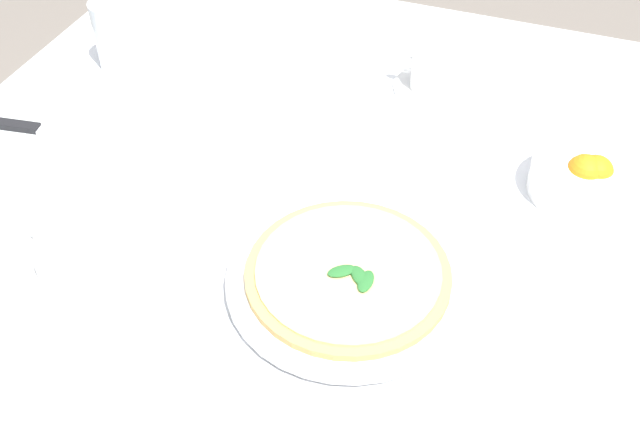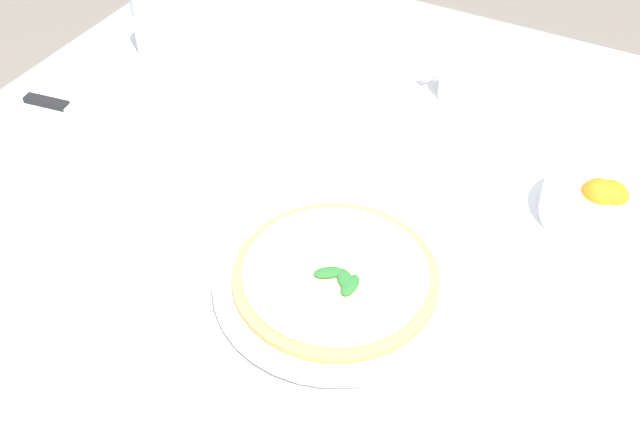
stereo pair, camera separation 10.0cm
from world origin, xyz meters
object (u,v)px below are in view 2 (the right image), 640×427
(pizza, at_px, (336,275))
(citrus_bowl, at_px, (599,204))
(pizza_plate, at_px, (335,282))
(napkin_folded, at_px, (75,116))
(coffee_cup_back_corner, at_px, (68,236))
(dinner_knife, at_px, (74,109))
(coffee_cup_near_left, at_px, (462,84))
(water_glass_center_back, at_px, (155,25))

(pizza, relative_size, citrus_bowl, 1.69)
(pizza_plate, xyz_separation_m, napkin_folded, (-0.52, 0.12, -0.00))
(pizza_plate, distance_m, coffee_cup_back_corner, 0.35)
(napkin_folded, distance_m, dinner_knife, 0.01)
(coffee_cup_back_corner, bearing_deg, citrus_bowl, 33.10)
(coffee_cup_near_left, distance_m, dinner_knife, 0.61)
(dinner_knife, height_order, citrus_bowl, citrus_bowl)
(pizza_plate, distance_m, napkin_folded, 0.53)
(napkin_folded, xyz_separation_m, citrus_bowl, (0.77, 0.16, 0.02))
(napkin_folded, height_order, dinner_knife, dinner_knife)
(coffee_cup_near_left, relative_size, dinner_knife, 0.68)
(napkin_folded, bearing_deg, pizza, -17.01)
(pizza_plate, bearing_deg, citrus_bowl, 47.76)
(water_glass_center_back, relative_size, dinner_knife, 0.61)
(water_glass_center_back, height_order, napkin_folded, water_glass_center_back)
(coffee_cup_back_corner, bearing_deg, coffee_cup_near_left, 59.80)
(pizza, relative_size, dinner_knife, 1.30)
(pizza_plate, bearing_deg, coffee_cup_near_left, 90.87)
(coffee_cup_back_corner, relative_size, dinner_knife, 0.67)
(pizza, bearing_deg, napkin_folded, 167.44)
(dinner_knife, relative_size, citrus_bowl, 1.30)
(pizza, relative_size, water_glass_center_back, 2.14)
(pizza, relative_size, coffee_cup_near_left, 1.91)
(coffee_cup_near_left, xyz_separation_m, dinner_knife, (-0.51, -0.34, -0.01))
(water_glass_center_back, bearing_deg, dinner_knife, -86.99)
(pizza, distance_m, dinner_knife, 0.53)
(coffee_cup_back_corner, xyz_separation_m, napkin_folded, (-0.19, 0.22, -0.02))
(coffee_cup_near_left, distance_m, napkin_folded, 0.62)
(pizza_plate, relative_size, coffee_cup_back_corner, 2.29)
(pizza_plate, relative_size, dinner_knife, 1.54)
(pizza_plate, height_order, coffee_cup_back_corner, coffee_cup_back_corner)
(napkin_folded, bearing_deg, coffee_cup_near_left, 29.23)
(coffee_cup_back_corner, height_order, coffee_cup_near_left, coffee_cup_near_left)
(napkin_folded, bearing_deg, water_glass_center_back, 87.86)
(pizza_plate, xyz_separation_m, pizza, (0.00, -0.00, 0.01))
(pizza_plate, height_order, coffee_cup_near_left, coffee_cup_near_left)
(dinner_knife, bearing_deg, pizza_plate, -21.01)
(citrus_bowl, bearing_deg, napkin_folded, -168.06)
(pizza_plate, distance_m, water_glass_center_back, 0.63)
(pizza_plate, bearing_deg, coffee_cup_back_corner, -162.77)
(pizza_plate, xyz_separation_m, citrus_bowl, (0.25, 0.28, 0.01))
(pizza, xyz_separation_m, citrus_bowl, (0.25, 0.28, 0.00))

